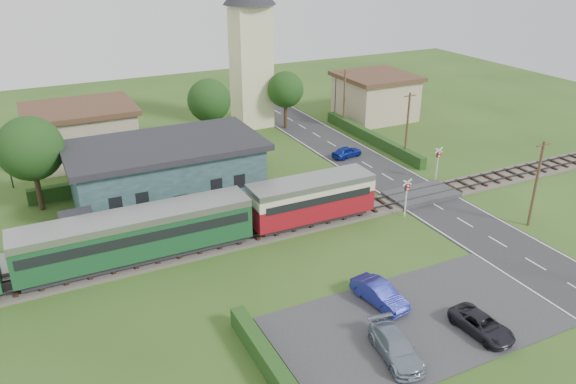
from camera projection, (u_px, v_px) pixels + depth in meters
name	position (u px, v px, depth m)	size (l,w,h in m)	color
ground	(334.00, 230.00, 43.49)	(120.00, 120.00, 0.00)	#2D4C19
railway_track	(321.00, 219.00, 45.08)	(76.00, 3.20, 0.49)	#4C443D
road	(436.00, 206.00, 47.50)	(6.00, 70.00, 0.05)	#28282B
car_park	(416.00, 321.00, 33.05)	(17.00, 9.00, 0.08)	#333335
crossing_deck	(421.00, 195.00, 49.06)	(6.20, 3.40, 0.45)	#333335
platform	(189.00, 226.00, 43.62)	(30.00, 3.00, 0.45)	gray
equipment_hut	(79.00, 231.00, 39.77)	(2.30, 2.30, 2.55)	beige
station_building	(167.00, 172.00, 47.34)	(16.00, 9.00, 5.30)	#273E3F
train	(88.00, 245.00, 37.07)	(43.20, 2.90, 3.40)	#232328
church_tower	(250.00, 39.00, 64.21)	(6.00, 6.00, 17.60)	beige
house_west	(82.00, 132.00, 56.75)	(10.80, 8.80, 5.50)	tan
house_east	(375.00, 96.00, 70.03)	(8.80, 8.80, 5.50)	tan
hedge_carpark	(269.00, 363.00, 28.99)	(0.80, 9.00, 1.20)	#193814
hedge_roadside	(371.00, 138.00, 62.05)	(0.80, 18.00, 1.20)	#193814
hedge_station	(156.00, 176.00, 51.87)	(22.00, 0.80, 1.30)	#193814
tree_a	(30.00, 149.00, 44.67)	(5.20, 5.20, 8.00)	#332316
tree_b	(209.00, 101.00, 59.44)	(4.60, 4.60, 7.34)	#332316
tree_c	(286.00, 90.00, 65.25)	(4.20, 4.20, 6.78)	#332316
utility_pole_b	(536.00, 183.00, 42.81)	(1.40, 0.22, 7.00)	#473321
utility_pole_c	(407.00, 126.00, 55.90)	(1.40, 0.22, 7.00)	#473321
utility_pole_d	(344.00, 98.00, 65.72)	(1.40, 0.22, 7.00)	#473321
crossing_signal_near	(407.00, 192.00, 44.85)	(0.84, 0.28, 3.28)	silver
crossing_signal_far	(438.00, 159.00, 51.68)	(0.84, 0.28, 3.28)	silver
streetlamp_west	(7.00, 156.00, 49.73)	(0.30, 0.30, 5.15)	#3F3F47
streetlamp_east	(335.00, 92.00, 70.77)	(0.30, 0.30, 5.15)	#3F3F47
car_on_road	(347.00, 152.00, 57.80)	(1.34, 3.34, 1.14)	navy
car_park_blue	(379.00, 293.00, 34.44)	(1.41, 4.05, 1.33)	navy
car_park_silver	(396.00, 347.00, 29.97)	(1.78, 4.37, 1.27)	gray
car_park_dark	(482.00, 325.00, 31.83)	(1.81, 3.93, 1.09)	black
pedestrian_near	(267.00, 197.00, 45.73)	(0.70, 0.46, 1.91)	gray
pedestrian_far	(84.00, 240.00, 39.69)	(0.71, 0.56, 1.47)	gray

